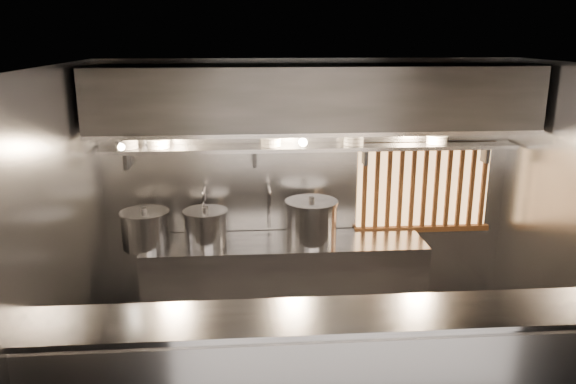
{
  "coord_description": "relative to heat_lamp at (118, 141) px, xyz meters",
  "views": [
    {
      "loc": [
        -0.71,
        -4.5,
        3.03
      ],
      "look_at": [
        -0.31,
        0.55,
        1.61
      ],
      "focal_mm": 35.0,
      "sensor_mm": 36.0,
      "label": 1
    }
  ],
  "objects": [
    {
      "name": "faucet_right",
      "position": [
        1.45,
        0.52,
        -0.76
      ],
      "size": [
        0.04,
        0.3,
        0.5
      ],
      "color": "silver",
      "rests_on": "wall_back"
    },
    {
      "name": "bowl_shelf",
      "position": [
        1.9,
        0.47,
        -0.19
      ],
      "size": [
        4.4,
        0.34,
        0.04
      ],
      "primitive_type": "cube",
      "color": "gray",
      "rests_on": "wall_back"
    },
    {
      "name": "cooking_bench",
      "position": [
        1.6,
        0.28,
        -1.62
      ],
      "size": [
        3.0,
        0.7,
        0.9
      ],
      "primitive_type": "cube",
      "color": "gray",
      "rests_on": "floor"
    },
    {
      "name": "wall_left",
      "position": [
        -0.35,
        -0.85,
        -0.67
      ],
      "size": [
        0.0,
        3.0,
        3.0
      ],
      "primitive_type": "plane",
      "rotation": [
        1.57,
        0.0,
        1.57
      ],
      "color": "gray",
      "rests_on": "floor"
    },
    {
      "name": "floor",
      "position": [
        1.9,
        -0.85,
        -2.07
      ],
      "size": [
        4.5,
        4.5,
        0.0
      ],
      "primitive_type": "plane",
      "color": "black",
      "rests_on": "ground"
    },
    {
      "name": "faucet_left",
      "position": [
        0.75,
        0.52,
        -0.76
      ],
      "size": [
        0.04,
        0.3,
        0.5
      ],
      "color": "silver",
      "rests_on": "wall_back"
    },
    {
      "name": "stock_pot_mid",
      "position": [
        0.77,
        0.29,
        -0.98
      ],
      "size": [
        0.49,
        0.49,
        0.41
      ],
      "rotation": [
        0.0,
        0.0,
        -0.03
      ],
      "color": "gray",
      "rests_on": "cooking_bench"
    },
    {
      "name": "ceiling",
      "position": [
        1.9,
        -0.85,
        0.73
      ],
      "size": [
        4.5,
        4.5,
        0.0
      ],
      "primitive_type": "plane",
      "rotation": [
        3.14,
        0.0,
        0.0
      ],
      "color": "black",
      "rests_on": "wall_back"
    },
    {
      "name": "serving_counter",
      "position": [
        1.9,
        -1.81,
        -1.5
      ],
      "size": [
        4.5,
        0.56,
        1.13
      ],
      "color": "gray",
      "rests_on": "floor"
    },
    {
      "name": "wall_back",
      "position": [
        1.9,
        0.65,
        -0.67
      ],
      "size": [
        4.5,
        0.0,
        4.5
      ],
      "primitive_type": "plane",
      "rotation": [
        1.57,
        0.0,
        0.0
      ],
      "color": "gray",
      "rests_on": "floor"
    },
    {
      "name": "stock_pot_left",
      "position": [
        0.15,
        0.23,
        -0.97
      ],
      "size": [
        0.67,
        0.67,
        0.43
      ],
      "rotation": [
        0.0,
        0.0,
        -0.41
      ],
      "color": "gray",
      "rests_on": "cooking_bench"
    },
    {
      "name": "bowl_stack_3",
      "position": [
        2.35,
        0.47,
        -0.1
      ],
      "size": [
        0.23,
        0.23,
        0.13
      ],
      "color": "silver",
      "rests_on": "bowl_shelf"
    },
    {
      "name": "bowl_stack_4",
      "position": [
        3.26,
        0.47,
        -0.12
      ],
      "size": [
        0.24,
        0.24,
        0.09
      ],
      "color": "silver",
      "rests_on": "bowl_shelf"
    },
    {
      "name": "exhaust_hood",
      "position": [
        1.9,
        0.25,
        0.36
      ],
      "size": [
        4.4,
        0.81,
        0.65
      ],
      "color": "#2D2D30",
      "rests_on": "ceiling"
    },
    {
      "name": "heat_lamp",
      "position": [
        0.0,
        0.0,
        0.0
      ],
      "size": [
        0.25,
        0.35,
        0.2
      ],
      "color": "gray",
      "rests_on": "exhaust_hood"
    },
    {
      "name": "bowl_stack_1",
      "position": [
        0.31,
        0.47,
        -0.12
      ],
      "size": [
        0.24,
        0.24,
        0.09
      ],
      "color": "silver",
      "rests_on": "bowl_shelf"
    },
    {
      "name": "wood_screen",
      "position": [
        3.2,
        0.6,
        -0.69
      ],
      "size": [
        1.56,
        0.09,
        1.04
      ],
      "color": "#FFBE72",
      "rests_on": "wall_back"
    },
    {
      "name": "bowl_stack_0",
      "position": [
        -0.02,
        0.47,
        -0.1
      ],
      "size": [
        0.24,
        0.24,
        0.13
      ],
      "color": "silver",
      "rests_on": "bowl_shelf"
    },
    {
      "name": "pendant_bulb",
      "position": [
        1.8,
        0.35,
        -0.11
      ],
      "size": [
        0.09,
        0.09,
        0.19
      ],
      "color": "#2D2D30",
      "rests_on": "exhaust_hood"
    },
    {
      "name": "bowl_stack_2",
      "position": [
        1.47,
        0.47,
        -0.12
      ],
      "size": [
        0.23,
        0.23,
        0.09
      ],
      "color": "silver",
      "rests_on": "bowl_shelf"
    },
    {
      "name": "stock_pot_right",
      "position": [
        1.88,
        0.26,
        -0.94
      ],
      "size": [
        0.74,
        0.74,
        0.49
      ],
      "rotation": [
        0.0,
        0.0,
        -0.4
      ],
      "color": "gray",
      "rests_on": "cooking_bench"
    }
  ]
}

